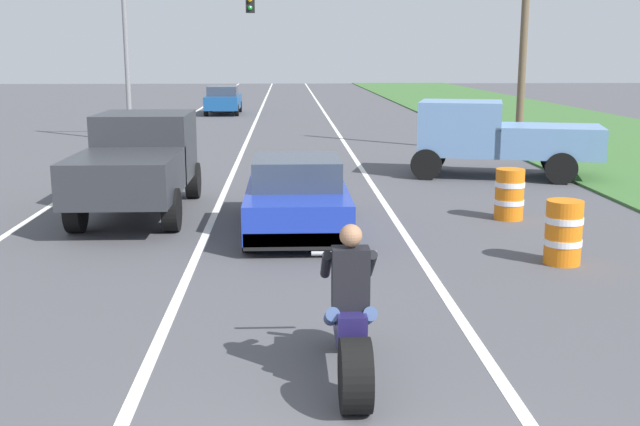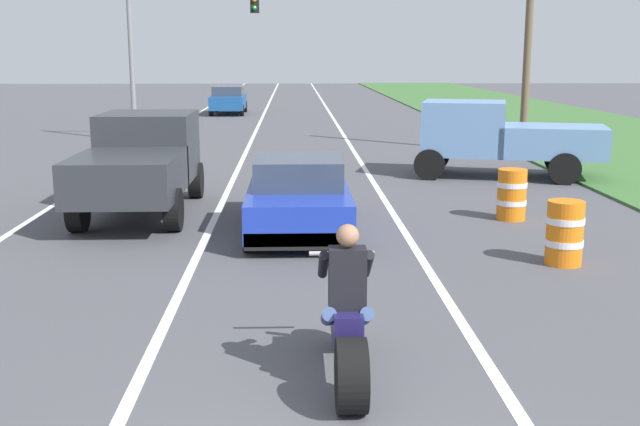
{
  "view_description": "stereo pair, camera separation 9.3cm",
  "coord_description": "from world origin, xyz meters",
  "px_view_note": "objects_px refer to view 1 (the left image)",
  "views": [
    {
      "loc": [
        -0.33,
        -4.64,
        3.21
      ],
      "look_at": [
        0.14,
        5.95,
        1.0
      ],
      "focal_mm": 43.08,
      "sensor_mm": 36.0,
      "label": 1
    },
    {
      "loc": [
        -0.23,
        -4.65,
        3.21
      ],
      "look_at": [
        0.14,
        5.95,
        1.0
      ],
      "focal_mm": 43.08,
      "sensor_mm": 36.0,
      "label": 2
    }
  ],
  "objects_px": {
    "pickup_truck_right_shoulder_light_blue": "(496,135)",
    "distant_car_far_ahead": "(223,100)",
    "construction_barrel_mid": "(509,194)",
    "pickup_truck_left_lane_dark_grey": "(138,160)",
    "construction_barrel_nearest": "(563,232)",
    "motorcycle_with_rider": "(350,327)",
    "traffic_light_mast_near": "(169,30)",
    "sports_car_blue": "(297,197)"
  },
  "relations": [
    {
      "from": "sports_car_blue",
      "to": "pickup_truck_right_shoulder_light_blue",
      "type": "bearing_deg",
      "value": 48.75
    },
    {
      "from": "traffic_light_mast_near",
      "to": "construction_barrel_mid",
      "type": "relative_size",
      "value": 6.0
    },
    {
      "from": "construction_barrel_mid",
      "to": "distant_car_far_ahead",
      "type": "distance_m",
      "value": 28.26
    },
    {
      "from": "pickup_truck_left_lane_dark_grey",
      "to": "sports_car_blue",
      "type": "bearing_deg",
      "value": -27.26
    },
    {
      "from": "pickup_truck_right_shoulder_light_blue",
      "to": "distant_car_far_ahead",
      "type": "bearing_deg",
      "value": 112.11
    },
    {
      "from": "motorcycle_with_rider",
      "to": "traffic_light_mast_near",
      "type": "xyz_separation_m",
      "value": [
        -4.83,
        21.71,
        3.43
      ]
    },
    {
      "from": "pickup_truck_left_lane_dark_grey",
      "to": "construction_barrel_mid",
      "type": "distance_m",
      "value": 7.42
    },
    {
      "from": "motorcycle_with_rider",
      "to": "traffic_light_mast_near",
      "type": "distance_m",
      "value": 22.51
    },
    {
      "from": "pickup_truck_right_shoulder_light_blue",
      "to": "motorcycle_with_rider",
      "type": "bearing_deg",
      "value": -110.91
    },
    {
      "from": "sports_car_blue",
      "to": "pickup_truck_right_shoulder_light_blue",
      "type": "xyz_separation_m",
      "value": [
        5.34,
        6.08,
        0.48
      ]
    },
    {
      "from": "sports_car_blue",
      "to": "pickup_truck_left_lane_dark_grey",
      "type": "bearing_deg",
      "value": 152.74
    },
    {
      "from": "construction_barrel_nearest",
      "to": "pickup_truck_right_shoulder_light_blue",
      "type": "bearing_deg",
      "value": 81.71
    },
    {
      "from": "motorcycle_with_rider",
      "to": "pickup_truck_right_shoulder_light_blue",
      "type": "height_order",
      "value": "pickup_truck_right_shoulder_light_blue"
    },
    {
      "from": "sports_car_blue",
      "to": "pickup_truck_right_shoulder_light_blue",
      "type": "distance_m",
      "value": 8.11
    },
    {
      "from": "motorcycle_with_rider",
      "to": "construction_barrel_nearest",
      "type": "relative_size",
      "value": 2.21
    },
    {
      "from": "traffic_light_mast_near",
      "to": "construction_barrel_mid",
      "type": "bearing_deg",
      "value": -58.75
    },
    {
      "from": "pickup_truck_left_lane_dark_grey",
      "to": "traffic_light_mast_near",
      "type": "height_order",
      "value": "traffic_light_mast_near"
    },
    {
      "from": "traffic_light_mast_near",
      "to": "construction_barrel_nearest",
      "type": "xyz_separation_m",
      "value": [
        8.49,
        -17.44,
        -3.52
      ]
    },
    {
      "from": "motorcycle_with_rider",
      "to": "construction_barrel_nearest",
      "type": "xyz_separation_m",
      "value": [
        3.66,
        4.27,
        -0.09
      ]
    },
    {
      "from": "motorcycle_with_rider",
      "to": "traffic_light_mast_near",
      "type": "bearing_deg",
      "value": 102.55
    },
    {
      "from": "pickup_truck_left_lane_dark_grey",
      "to": "pickup_truck_right_shoulder_light_blue",
      "type": "xyz_separation_m",
      "value": [
        8.5,
        4.45,
        0.0
      ]
    },
    {
      "from": "pickup_truck_right_shoulder_light_blue",
      "to": "distant_car_far_ahead",
      "type": "height_order",
      "value": "pickup_truck_right_shoulder_light_blue"
    },
    {
      "from": "distant_car_far_ahead",
      "to": "traffic_light_mast_near",
      "type": "bearing_deg",
      "value": -93.75
    },
    {
      "from": "motorcycle_with_rider",
      "to": "sports_car_blue",
      "type": "relative_size",
      "value": 0.51
    },
    {
      "from": "pickup_truck_right_shoulder_light_blue",
      "to": "distant_car_far_ahead",
      "type": "relative_size",
      "value": 1.29
    },
    {
      "from": "traffic_light_mast_near",
      "to": "construction_barrel_nearest",
      "type": "relative_size",
      "value": 6.0
    },
    {
      "from": "construction_barrel_nearest",
      "to": "distant_car_far_ahead",
      "type": "xyz_separation_m",
      "value": [
        -7.64,
        30.46,
        0.27
      ]
    },
    {
      "from": "motorcycle_with_rider",
      "to": "distant_car_far_ahead",
      "type": "distance_m",
      "value": 34.96
    },
    {
      "from": "pickup_truck_left_lane_dark_grey",
      "to": "construction_barrel_nearest",
      "type": "height_order",
      "value": "pickup_truck_left_lane_dark_grey"
    },
    {
      "from": "distant_car_far_ahead",
      "to": "construction_barrel_mid",
      "type": "bearing_deg",
      "value": -74.1
    },
    {
      "from": "construction_barrel_nearest",
      "to": "construction_barrel_mid",
      "type": "relative_size",
      "value": 1.0
    },
    {
      "from": "construction_barrel_nearest",
      "to": "pickup_truck_left_lane_dark_grey",
      "type": "bearing_deg",
      "value": 150.37
    },
    {
      "from": "sports_car_blue",
      "to": "pickup_truck_right_shoulder_light_blue",
      "type": "height_order",
      "value": "pickup_truck_right_shoulder_light_blue"
    },
    {
      "from": "pickup_truck_right_shoulder_light_blue",
      "to": "construction_barrel_nearest",
      "type": "height_order",
      "value": "pickup_truck_right_shoulder_light_blue"
    },
    {
      "from": "pickup_truck_left_lane_dark_grey",
      "to": "construction_barrel_mid",
      "type": "height_order",
      "value": "pickup_truck_left_lane_dark_grey"
    },
    {
      "from": "pickup_truck_left_lane_dark_grey",
      "to": "distant_car_far_ahead",
      "type": "xyz_separation_m",
      "value": [
        -0.39,
        26.33,
        -0.33
      ]
    },
    {
      "from": "sports_car_blue",
      "to": "construction_barrel_nearest",
      "type": "xyz_separation_m",
      "value": [
        4.09,
        -2.49,
        -0.13
      ]
    },
    {
      "from": "traffic_light_mast_near",
      "to": "sports_car_blue",
      "type": "bearing_deg",
      "value": -73.57
    },
    {
      "from": "distant_car_far_ahead",
      "to": "sports_car_blue",
      "type": "bearing_deg",
      "value": -82.76
    },
    {
      "from": "pickup_truck_left_lane_dark_grey",
      "to": "distant_car_far_ahead",
      "type": "height_order",
      "value": "pickup_truck_left_lane_dark_grey"
    },
    {
      "from": "pickup_truck_right_shoulder_light_blue",
      "to": "construction_barrel_nearest",
      "type": "distance_m",
      "value": 8.69
    },
    {
      "from": "pickup_truck_right_shoulder_light_blue",
      "to": "traffic_light_mast_near",
      "type": "relative_size",
      "value": 0.86
    }
  ]
}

